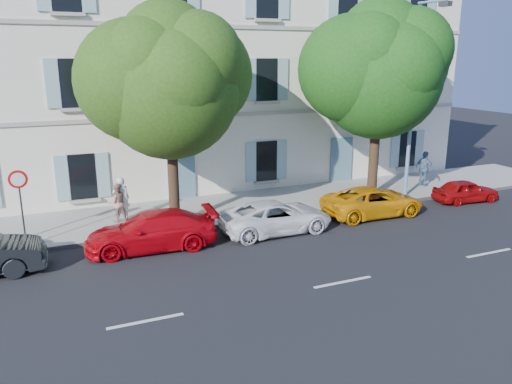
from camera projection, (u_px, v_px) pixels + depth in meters
name	position (u px, v px, depth m)	size (l,w,h in m)	color
ground	(285.00, 240.00, 18.78)	(90.00, 90.00, 0.00)	black
sidewalk	(242.00, 206.00, 22.71)	(36.00, 4.50, 0.15)	#A09E96
kerb	(261.00, 220.00, 20.78)	(36.00, 0.16, 0.16)	#9E998E
building	(201.00, 70.00, 26.28)	(28.00, 7.00, 12.00)	silver
car_red_coupe	(151.00, 231.00, 17.72)	(1.88, 4.63, 1.34)	#B9050F
car_white_coupe	(276.00, 217.00, 19.46)	(2.06, 4.47, 1.24)	white
car_yellow_supercar	(373.00, 201.00, 21.54)	(2.07, 4.49, 1.25)	orange
car_red_hatchback	(466.00, 191.00, 23.59)	(1.27, 3.16, 1.08)	#950909
tree_left	(169.00, 89.00, 18.74)	(5.36, 5.36, 8.31)	#3A2819
tree_right	(379.00, 77.00, 22.70)	(5.71, 5.71, 8.80)	#3A2819
road_sign	(20.00, 192.00, 17.23)	(0.64, 0.10, 2.76)	#383A3D
street_lamp	(416.00, 91.00, 22.75)	(0.33, 1.89, 8.85)	#7293BF
pedestrian_a	(121.00, 199.00, 20.34)	(0.66, 0.44, 1.82)	silver
pedestrian_b	(117.00, 202.00, 20.22)	(0.78, 0.60, 1.59)	tan
pedestrian_c	(425.00, 169.00, 25.80)	(1.07, 0.45, 1.83)	slate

